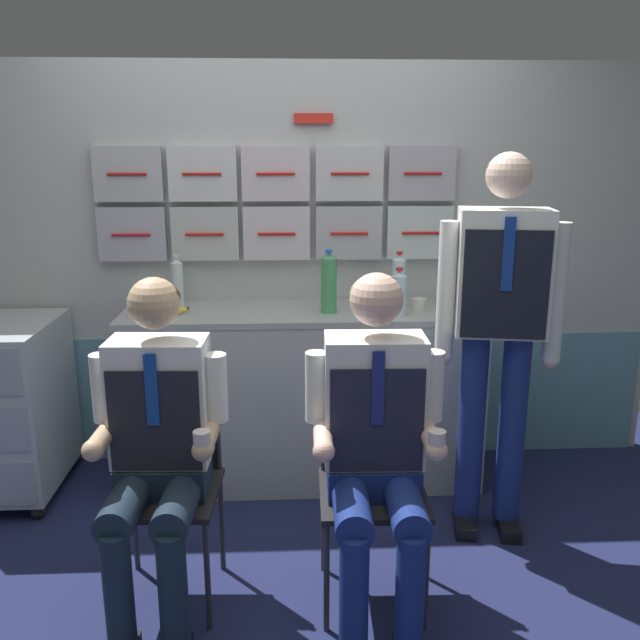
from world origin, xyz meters
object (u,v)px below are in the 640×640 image
folding_chair_right (371,462)px  crew_member_standing (499,315)px  crew_member_left (157,438)px  crew_member_right (376,435)px  folding_chair_left (169,461)px  paper_cup_blue (441,298)px  water_bottle_tall (329,283)px  service_trolley (17,404)px  snack_banana (171,311)px

folding_chair_right → crew_member_standing: crew_member_standing is taller
crew_member_left → crew_member_right: size_ratio=0.99×
folding_chair_left → crew_member_left: size_ratio=0.67×
folding_chair_right → paper_cup_blue: paper_cup_blue is taller
water_bottle_tall → folding_chair_left: bearing=-129.1°
folding_chair_left → crew_member_standing: size_ratio=0.51×
service_trolley → snack_banana: 0.91m
folding_chair_left → folding_chair_right: same height
crew_member_standing → snack_banana: bearing=162.7°
service_trolley → folding_chair_right: 1.87m
service_trolley → folding_chair_left: 1.19m
service_trolley → crew_member_standing: crew_member_standing is taller
folding_chair_left → water_bottle_tall: bearing=50.9°
folding_chair_right → crew_member_standing: size_ratio=0.51×
crew_member_standing → crew_member_left: bearing=-159.9°
folding_chair_left → water_bottle_tall: water_bottle_tall is taller
crew_member_standing → paper_cup_blue: size_ratio=24.34×
crew_member_standing → paper_cup_blue: bearing=100.2°
service_trolley → crew_member_left: size_ratio=0.70×
crew_member_right → crew_member_standing: (0.60, 0.55, 0.30)m
folding_chair_left → crew_member_left: crew_member_left is taller
service_trolley → crew_member_right: size_ratio=0.69×
crew_member_right → snack_banana: 1.36m
folding_chair_right → water_bottle_tall: size_ratio=2.74×
folding_chair_left → crew_member_standing: 1.50m
crew_member_left → folding_chair_right: 0.82m
crew_member_left → paper_cup_blue: crew_member_left is taller
crew_member_right → crew_member_standing: 0.87m
folding_chair_right → water_bottle_tall: bearing=97.4°
folding_chair_left → water_bottle_tall: size_ratio=2.74×
crew_member_standing → water_bottle_tall: crew_member_standing is taller
paper_cup_blue → snack_banana: size_ratio=0.41×
paper_cup_blue → crew_member_right: bearing=-112.8°
service_trolley → snack_banana: size_ratio=5.18×
crew_member_right → snack_banana: crew_member_right is taller
crew_member_standing → crew_member_right: bearing=-137.5°
crew_member_left → paper_cup_blue: (1.28, 1.12, 0.25)m
crew_member_right → paper_cup_blue: size_ratio=18.51×
folding_chair_right → crew_member_standing: (0.60, 0.39, 0.48)m
paper_cup_blue → snack_banana: (-1.37, -0.15, -0.02)m
folding_chair_left → folding_chair_right: size_ratio=1.00×
folding_chair_left → snack_banana: snack_banana is taller
crew_member_left → service_trolley: bearing=133.0°
water_bottle_tall → service_trolley: bearing=-178.6°
folding_chair_right → paper_cup_blue: size_ratio=12.31×
service_trolley → folding_chair_left: (0.89, -0.79, 0.06)m
crew_member_right → folding_chair_left: bearing=165.4°
folding_chair_right → crew_member_right: crew_member_right is taller
folding_chair_left → crew_member_standing: bearing=14.1°
crew_member_left → snack_banana: size_ratio=7.44×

